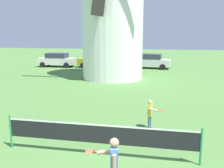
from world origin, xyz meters
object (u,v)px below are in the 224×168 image
player_far (150,113)px  parked_car_silver (150,61)px  player_near (113,164)px  tennis_net (99,134)px  parked_car_mustard (98,60)px  parked_car_cream (57,60)px

player_far → parked_car_silver: (-1.02, 18.39, 0.15)m
player_near → parked_car_silver: size_ratio=0.31×
player_near → player_far: (0.60, 4.42, -0.13)m
tennis_net → parked_car_mustard: size_ratio=1.34×
tennis_net → parked_car_cream: (-10.06, 20.28, 0.12)m
player_near → player_far: bearing=82.3°
player_far → parked_car_mustard: size_ratio=0.26×
parked_car_cream → parked_car_silver: same height
player_far → parked_car_cream: bearing=122.9°
parked_car_cream → parked_car_silver: 10.47m
parked_car_cream → parked_car_silver: (10.44, 0.69, 0.00)m
tennis_net → player_near: size_ratio=4.23×
tennis_net → player_far: (1.40, 2.57, -0.03)m
player_near → parked_car_silver: (-0.42, 22.82, 0.02)m
player_far → parked_car_mustard: parked_car_mustard is taller
player_far → parked_car_mustard: (-6.72, 17.97, 0.15)m
parked_car_cream → player_far: bearing=-57.1°
tennis_net → parked_car_mustard: bearing=104.5°
player_far → parked_car_cream: 21.09m
tennis_net → parked_car_mustard: parked_car_mustard is taller
player_far → parked_car_cream: (-11.46, 17.71, 0.15)m
player_far → parked_car_silver: bearing=93.2°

